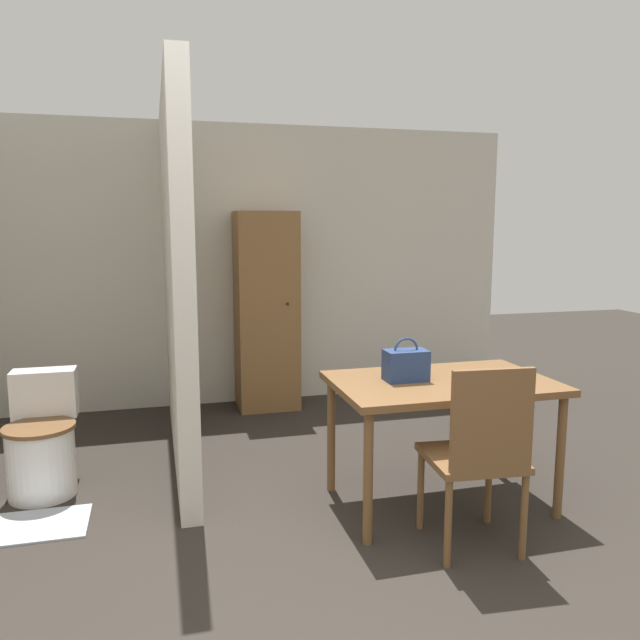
{
  "coord_description": "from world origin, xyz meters",
  "views": [
    {
      "loc": [
        -0.62,
        -2.01,
        1.63
      ],
      "look_at": [
        0.4,
        1.83,
        1.01
      ],
      "focal_mm": 35.0,
      "sensor_mm": 36.0,
      "label": 1
    }
  ],
  "objects_px": {
    "wooden_chair": "(479,451)",
    "dining_table": "(442,393)",
    "wooden_cabinet": "(266,311)",
    "handbag": "(406,365)",
    "toilet": "(42,444)",
    "space_heater": "(478,393)"
  },
  "relations": [
    {
      "from": "wooden_chair",
      "to": "dining_table",
      "type": "bearing_deg",
      "value": 88.27
    },
    {
      "from": "dining_table",
      "to": "wooden_chair",
      "type": "distance_m",
      "value": 0.57
    },
    {
      "from": "dining_table",
      "to": "wooden_cabinet",
      "type": "distance_m",
      "value": 2.3
    },
    {
      "from": "wooden_cabinet",
      "to": "handbag",
      "type": "bearing_deg",
      "value": -79.09
    },
    {
      "from": "dining_table",
      "to": "wooden_chair",
      "type": "xyz_separation_m",
      "value": [
        -0.06,
        -0.55,
        -0.14
      ]
    },
    {
      "from": "wooden_chair",
      "to": "toilet",
      "type": "height_order",
      "value": "wooden_chair"
    },
    {
      "from": "wooden_cabinet",
      "to": "space_heater",
      "type": "relative_size",
      "value": 3.41
    },
    {
      "from": "wooden_cabinet",
      "to": "space_heater",
      "type": "xyz_separation_m",
      "value": [
        1.58,
        -0.93,
        -0.61
      ]
    },
    {
      "from": "handbag",
      "to": "wooden_chair",
      "type": "bearing_deg",
      "value": -76.33
    },
    {
      "from": "wooden_cabinet",
      "to": "dining_table",
      "type": "bearing_deg",
      "value": -74.25
    },
    {
      "from": "toilet",
      "to": "space_heater",
      "type": "relative_size",
      "value": 1.41
    },
    {
      "from": "space_heater",
      "to": "toilet",
      "type": "bearing_deg",
      "value": -171.18
    },
    {
      "from": "dining_table",
      "to": "handbag",
      "type": "distance_m",
      "value": 0.27
    },
    {
      "from": "dining_table",
      "to": "space_heater",
      "type": "relative_size",
      "value": 2.44
    },
    {
      "from": "handbag",
      "to": "wooden_cabinet",
      "type": "height_order",
      "value": "wooden_cabinet"
    },
    {
      "from": "dining_table",
      "to": "wooden_chair",
      "type": "height_order",
      "value": "wooden_chair"
    },
    {
      "from": "space_heater",
      "to": "wooden_chair",
      "type": "bearing_deg",
      "value": -119.21
    },
    {
      "from": "handbag",
      "to": "wooden_cabinet",
      "type": "relative_size",
      "value": 0.14
    },
    {
      "from": "handbag",
      "to": "wooden_cabinet",
      "type": "distance_m",
      "value": 2.2
    },
    {
      "from": "wooden_cabinet",
      "to": "space_heater",
      "type": "bearing_deg",
      "value": -30.4
    },
    {
      "from": "wooden_chair",
      "to": "handbag",
      "type": "distance_m",
      "value": 0.68
    },
    {
      "from": "wooden_chair",
      "to": "toilet",
      "type": "relative_size",
      "value": 1.35
    }
  ]
}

